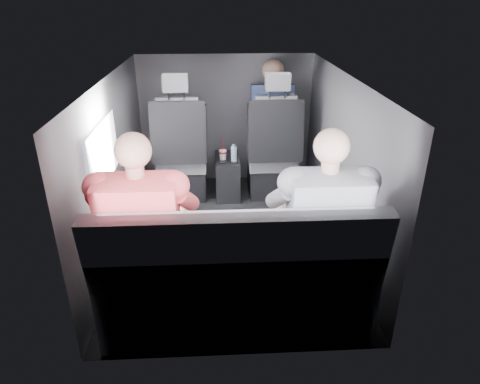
{
  "coord_description": "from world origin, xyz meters",
  "views": [
    {
      "loc": [
        -0.1,
        -3.14,
        1.92
      ],
      "look_at": [
        0.08,
        -0.05,
        0.46
      ],
      "focal_mm": 32.0,
      "sensor_mm": 36.0,
      "label": 1
    }
  ],
  "objects": [
    {
      "name": "panel_right",
      "position": [
        0.9,
        0.0,
        0.68
      ],
      "size": [
        0.02,
        2.6,
        1.35
      ],
      "primitive_type": "cube",
      "color": "#56565B",
      "rests_on": "floor"
    },
    {
      "name": "seatbelt",
      "position": [
        0.45,
        0.67,
        0.8
      ],
      "size": [
        0.35,
        0.11,
        0.59
      ],
      "primitive_type": "cube",
      "rotation": [
        -0.14,
        0.49,
        0.0
      ],
      "color": "black",
      "rests_on": "front_seat_right"
    },
    {
      "name": "front_seat_right",
      "position": [
        0.45,
        0.84,
        0.4
      ],
      "size": [
        0.52,
        0.58,
        1.26
      ],
      "color": "black",
      "rests_on": "floor"
    },
    {
      "name": "ceiling",
      "position": [
        0.0,
        0.0,
        1.35
      ],
      "size": [
        2.6,
        2.6,
        0.0
      ],
      "primitive_type": "plane",
      "rotation": [
        3.14,
        0.0,
        0.0
      ],
      "color": "#B2B2AD",
      "rests_on": "panel_back"
    },
    {
      "name": "passenger_rear_left",
      "position": [
        -0.52,
        -0.97,
        0.65
      ],
      "size": [
        0.54,
        0.65,
        1.28
      ],
      "color": "#36373B",
      "rests_on": "rear_bench"
    },
    {
      "name": "water_bottle",
      "position": [
        0.06,
        0.78,
        0.48
      ],
      "size": [
        0.06,
        0.06,
        0.17
      ],
      "color": "#A6C1E0",
      "rests_on": "center_console"
    },
    {
      "name": "panel_back",
      "position": [
        0.0,
        -1.3,
        0.68
      ],
      "size": [
        1.8,
        0.02,
        1.35
      ],
      "primitive_type": "cube",
      "color": "#56565B",
      "rests_on": "floor"
    },
    {
      "name": "passenger_front_right",
      "position": [
        0.46,
        1.1,
        0.76
      ],
      "size": [
        0.43,
        0.43,
        0.9
      ],
      "color": "navy",
      "rests_on": "front_seat_right"
    },
    {
      "name": "side_window",
      "position": [
        -0.88,
        -0.3,
        0.9
      ],
      "size": [
        0.02,
        0.75,
        0.42
      ],
      "primitive_type": "cube",
      "color": "white",
      "rests_on": "panel_left"
    },
    {
      "name": "laptop_black",
      "position": [
        0.55,
        -0.8,
        0.63
      ],
      "size": [
        0.36,
        0.35,
        0.23
      ],
      "color": "black",
      "rests_on": "passenger_rear_right"
    },
    {
      "name": "panel_left",
      "position": [
        -0.9,
        0.0,
        0.68
      ],
      "size": [
        0.02,
        2.6,
        1.35
      ],
      "primitive_type": "cube",
      "color": "#56565B",
      "rests_on": "floor"
    },
    {
      "name": "center_console",
      "position": [
        0.0,
        0.88,
        0.2
      ],
      "size": [
        0.24,
        0.48,
        0.41
      ],
      "color": "black",
      "rests_on": "floor"
    },
    {
      "name": "soda_cup",
      "position": [
        -0.05,
        0.81,
        0.46
      ],
      "size": [
        0.08,
        0.08,
        0.23
      ],
      "color": "white",
      "rests_on": "center_console"
    },
    {
      "name": "passenger_rear_right",
      "position": [
        0.5,
        -0.97,
        0.65
      ],
      "size": [
        0.54,
        0.65,
        1.28
      ],
      "color": "navy",
      "rests_on": "rear_bench"
    },
    {
      "name": "front_seat_left",
      "position": [
        -0.45,
        0.84,
        0.4
      ],
      "size": [
        0.52,
        0.58,
        1.26
      ],
      "color": "black",
      "rests_on": "floor"
    },
    {
      "name": "rear_bench",
      "position": [
        0.0,
        -1.06,
        0.31
      ],
      "size": [
        1.6,
        0.57,
        0.92
      ],
      "color": "#5C5C61",
      "rests_on": "floor"
    },
    {
      "name": "panel_front",
      "position": [
        0.0,
        1.3,
        0.68
      ],
      "size": [
        1.8,
        0.02,
        1.35
      ],
      "primitive_type": "cube",
      "color": "#56565B",
      "rests_on": "floor"
    },
    {
      "name": "laptop_white",
      "position": [
        -0.51,
        -0.8,
        0.63
      ],
      "size": [
        0.36,
        0.35,
        0.25
      ],
      "color": "white",
      "rests_on": "passenger_rear_left"
    },
    {
      "name": "floor",
      "position": [
        0.0,
        0.0,
        0.0
      ],
      "size": [
        2.6,
        2.6,
        0.0
      ],
      "primitive_type": "plane",
      "color": "black",
      "rests_on": "ground"
    }
  ]
}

